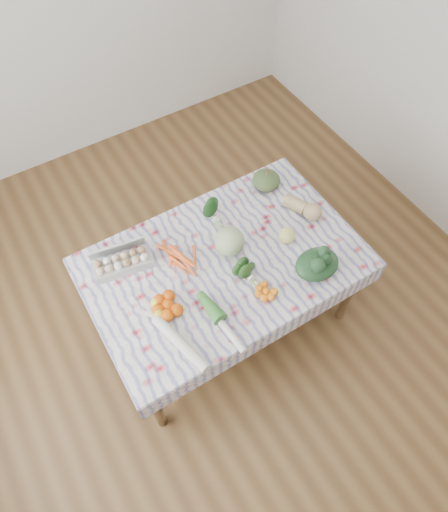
{
  "coord_description": "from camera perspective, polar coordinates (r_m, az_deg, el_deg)",
  "views": [
    {
      "loc": [
        -0.79,
        -1.28,
        3.08
      ],
      "look_at": [
        0.0,
        0.0,
        0.82
      ],
      "focal_mm": 32.0,
      "sensor_mm": 36.0,
      "label": 1
    }
  ],
  "objects": [
    {
      "name": "daikon",
      "position": [
        2.5,
        -5.48,
        -10.79
      ],
      "size": [
        0.16,
        0.43,
        0.06
      ],
      "primitive_type": "cylinder",
      "rotation": [
        1.57,
        0.0,
        0.23
      ],
      "color": "silver",
      "rests_on": "tablecloth"
    },
    {
      "name": "spinach_bag",
      "position": [
        2.74,
        11.54,
        -1.02
      ],
      "size": [
        0.34,
        0.31,
        0.12
      ],
      "primitive_type": "ellipsoid",
      "rotation": [
        0.0,
        0.0,
        -0.4
      ],
      "color": "#163119",
      "rests_on": "tablecloth"
    },
    {
      "name": "leek",
      "position": [
        2.54,
        -0.27,
        -8.38
      ],
      "size": [
        0.08,
        0.41,
        0.04
      ],
      "primitive_type": "cylinder",
      "rotation": [
        1.57,
        0.0,
        0.08
      ],
      "color": "silver",
      "rests_on": "tablecloth"
    },
    {
      "name": "kabocha_squash",
      "position": [
        3.11,
        5.31,
        9.43
      ],
      "size": [
        0.19,
        0.19,
        0.12
      ],
      "primitive_type": "ellipsoid",
      "rotation": [
        0.0,
        0.0,
        0.03
      ],
      "color": "#43592C",
      "rests_on": "tablecloth"
    },
    {
      "name": "mandarin_cluster",
      "position": [
        2.64,
        5.27,
        -4.37
      ],
      "size": [
        0.2,
        0.2,
        0.05
      ],
      "primitive_type": "cube",
      "rotation": [
        0.0,
        0.0,
        0.3
      ],
      "color": "orange",
      "rests_on": "tablecloth"
    },
    {
      "name": "kale_bunch",
      "position": [
        2.92,
        -1.35,
        5.53
      ],
      "size": [
        0.15,
        0.14,
        0.12
      ],
      "primitive_type": "ellipsoid",
      "rotation": [
        0.0,
        0.0,
        -0.12
      ],
      "color": "#153D13",
      "rests_on": "tablecloth"
    },
    {
      "name": "tablecloth",
      "position": [
        2.77,
        0.0,
        -0.73
      ],
      "size": [
        1.66,
        1.06,
        0.01
      ],
      "primitive_type": "cube",
      "color": "silver",
      "rests_on": "dining_table"
    },
    {
      "name": "cabbage",
      "position": [
        2.74,
        0.69,
        1.88
      ],
      "size": [
        0.2,
        0.2,
        0.18
      ],
      "primitive_type": "sphere",
      "rotation": [
        0.0,
        0.0,
        -0.09
      ],
      "color": "#9DB479",
      "rests_on": "tablecloth"
    },
    {
      "name": "grapefruit",
      "position": [
        2.84,
        7.86,
        2.58
      ],
      "size": [
        0.13,
        0.13,
        0.1
      ],
      "primitive_type": "sphere",
      "rotation": [
        0.0,
        0.0,
        0.33
      ],
      "color": "#E2E56E",
      "rests_on": "tablecloth"
    },
    {
      "name": "dining_table",
      "position": [
        2.84,
        0.0,
        -1.59
      ],
      "size": [
        1.6,
        1.0,
        0.75
      ],
      "color": "brown",
      "rests_on": "ground"
    },
    {
      "name": "butternut_squash",
      "position": [
        2.99,
        9.86,
        6.12
      ],
      "size": [
        0.21,
        0.28,
        0.12
      ],
      "primitive_type": "ellipsoid",
      "rotation": [
        0.0,
        0.0,
        0.42
      ],
      "color": "tan",
      "rests_on": "tablecloth"
    },
    {
      "name": "ground",
      "position": [
        3.43,
        0.0,
        -7.61
      ],
      "size": [
        4.5,
        4.5,
        0.0
      ],
      "primitive_type": "plane",
      "color": "brown",
      "rests_on": "ground"
    },
    {
      "name": "carrot_bunch",
      "position": [
        2.76,
        -5.45,
        -0.28
      ],
      "size": [
        0.29,
        0.27,
        0.04
      ],
      "primitive_type": "cube",
      "rotation": [
        0.0,
        0.0,
        -0.23
      ],
      "color": "orange",
      "rests_on": "tablecloth"
    },
    {
      "name": "orange_cluster",
      "position": [
        2.59,
        -7.01,
        -6.1
      ],
      "size": [
        0.24,
        0.24,
        0.08
      ],
      "primitive_type": "cube",
      "rotation": [
        0.0,
        0.0,
        -0.02
      ],
      "color": "#DB5206",
      "rests_on": "tablecloth"
    },
    {
      "name": "egg_carton",
      "position": [
        2.77,
        -12.62,
        -0.95
      ],
      "size": [
        0.36,
        0.19,
        0.09
      ],
      "primitive_type": "cube",
      "rotation": [
        0.0,
        0.0,
        -0.17
      ],
      "color": "#ACACA6",
      "rests_on": "tablecloth"
    },
    {
      "name": "broccoli",
      "position": [
        2.67,
        2.85,
        -2.08
      ],
      "size": [
        0.14,
        0.14,
        0.09
      ],
      "primitive_type": "ellipsoid",
      "rotation": [
        0.0,
        0.0,
        0.11
      ],
      "color": "#224819",
      "rests_on": "tablecloth"
    }
  ]
}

